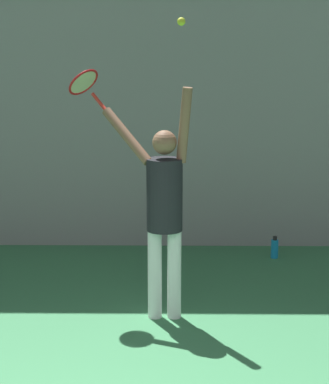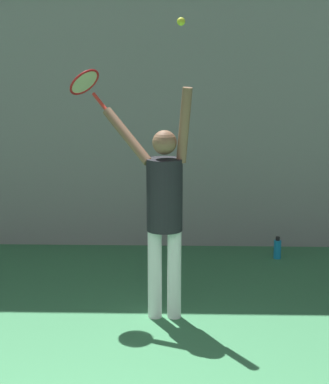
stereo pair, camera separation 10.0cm
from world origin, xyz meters
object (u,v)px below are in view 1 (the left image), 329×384
at_px(tennis_player, 164,204).
at_px(tennis_racket, 85,84).
at_px(water_bottle, 275,248).
at_px(tennis_ball, 181,22).

height_order(tennis_player, tennis_racket, tennis_racket).
xyz_separation_m(tennis_player, water_bottle, (1.31, 1.88, -0.98)).
bearing_deg(tennis_ball, water_bottle, 59.86).
height_order(tennis_racket, water_bottle, tennis_racket).
bearing_deg(tennis_racket, tennis_ball, -33.71).
relative_size(tennis_racket, water_bottle, 1.65).
distance_m(tennis_player, water_bottle, 2.49).
bearing_deg(water_bottle, tennis_racket, -146.10).
bearing_deg(tennis_racket, tennis_player, -32.49).
bearing_deg(tennis_player, tennis_ball, -39.33).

